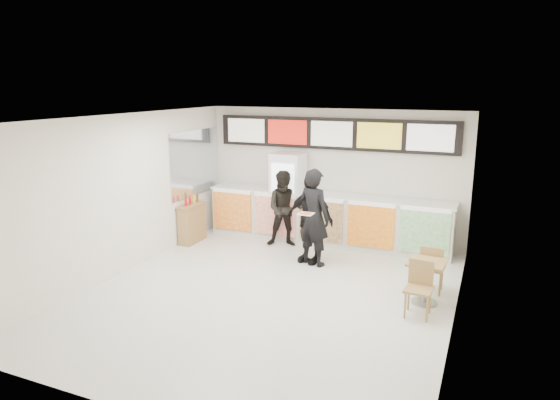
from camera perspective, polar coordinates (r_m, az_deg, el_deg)
The scene contains 15 objects.
floor at distance 8.75m, azimuth -1.22°, elevation -10.66°, with size 7.00×7.00×0.00m, color beige.
ceiling at distance 8.02m, azimuth -1.33°, elevation 9.35°, with size 7.00×7.00×0.00m, color white.
wall_back at distance 11.46m, azimuth 6.01°, elevation 2.86°, with size 6.00×6.00×0.00m, color silver.
wall_left at distance 9.86m, azimuth -17.35°, elevation 0.65°, with size 7.00×7.00×0.00m, color silver.
wall_right at distance 7.56m, azimuth 19.92°, elevation -3.23°, with size 7.00×7.00×0.00m, color silver.
service_counter at distance 11.29m, azimuth 5.28°, elevation -2.11°, with size 5.56×0.77×1.14m.
menu_board at distance 11.25m, azimuth 6.00°, elevation 7.55°, with size 5.50×0.14×0.70m.
drinks_fridge at distance 11.51m, azimuth 0.92°, elevation 0.44°, with size 0.70×0.67×2.00m.
mirror_panel at distance 11.74m, azimuth -9.64°, elevation 4.22°, with size 0.01×2.00×1.50m, color #B2B7BF.
customer_main at distance 9.83m, azimuth 3.87°, elevation -1.97°, with size 0.71×0.47×1.95m, color black.
customer_left at distance 10.98m, azimuth 0.58°, elevation -1.00°, with size 0.82×0.64×1.69m, color black.
customer_mid at distance 9.98m, azimuth 3.43°, elevation -2.20°, with size 1.05×0.44×1.79m, color black.
pizza_slice at distance 9.37m, azimuth 2.97°, elevation -1.54°, with size 0.36×0.36×0.02m.
cafe_table at distance 8.55m, azimuth 16.34°, elevation -8.15°, with size 0.62×1.49×0.86m.
condiment_ledge at distance 11.51m, azimuth -10.03°, elevation -2.57°, with size 0.32×0.80×1.06m.
Camera 1 is at (3.33, -7.28, 3.52)m, focal length 32.00 mm.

